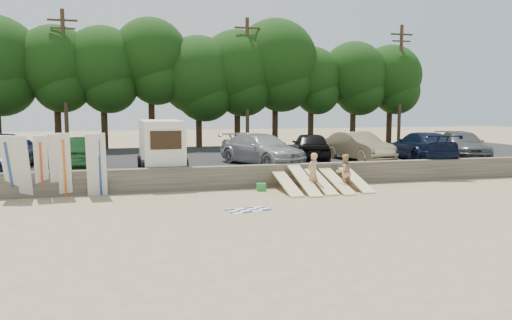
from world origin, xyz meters
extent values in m
plane|color=tan|center=(0.00, 0.00, 0.00)|extent=(120.00, 120.00, 0.00)
cube|color=#6B6356|center=(0.00, 3.00, 0.50)|extent=(44.00, 0.50, 1.00)
cube|color=#282828|center=(0.00, 10.50, 0.35)|extent=(44.00, 14.50, 0.70)
cylinder|color=#382616|center=(-10.70, 17.60, 2.63)|extent=(0.44, 0.44, 3.86)
sphere|color=#1D4413|center=(-10.70, 17.60, 6.40)|extent=(5.11, 5.11, 5.11)
cylinder|color=#382616|center=(-7.72, 17.60, 2.63)|extent=(0.44, 0.44, 3.86)
sphere|color=#1D4413|center=(-7.72, 17.60, 6.40)|extent=(5.25, 5.25, 5.25)
cylinder|color=#382616|center=(-4.53, 17.60, 2.87)|extent=(0.44, 0.44, 4.34)
sphere|color=#1D4413|center=(-4.53, 17.60, 7.11)|extent=(5.20, 5.20, 5.20)
cylinder|color=#382616|center=(-1.21, 17.60, 2.42)|extent=(0.44, 0.44, 3.45)
sphere|color=#1D4413|center=(-1.21, 17.60, 5.79)|extent=(5.63, 5.63, 5.63)
cylinder|color=#382616|center=(1.63, 17.60, 2.59)|extent=(0.44, 0.44, 3.78)
sphere|color=#1D4413|center=(1.63, 17.60, 6.28)|extent=(5.70, 5.70, 5.70)
cylinder|color=#382616|center=(4.53, 17.60, 2.81)|extent=(0.44, 0.44, 4.23)
sphere|color=#1D4413|center=(4.53, 17.60, 6.94)|extent=(6.19, 6.19, 6.19)
cylinder|color=#382616|center=(7.39, 17.60, 2.44)|extent=(0.44, 0.44, 3.49)
sphere|color=#1D4413|center=(7.39, 17.60, 5.85)|extent=(4.49, 4.49, 4.49)
cylinder|color=#382616|center=(10.90, 17.60, 2.51)|extent=(0.44, 0.44, 3.62)
sphere|color=#1D4413|center=(10.90, 17.60, 6.04)|extent=(5.11, 5.11, 5.11)
cylinder|color=#382616|center=(14.07, 17.60, 2.50)|extent=(0.44, 0.44, 3.60)
sphere|color=#1D4413|center=(14.07, 17.60, 6.02)|extent=(4.85, 4.85, 4.85)
cylinder|color=#473321|center=(-10.00, 16.00, 5.20)|extent=(0.26, 0.26, 9.00)
cube|color=#473321|center=(-10.00, 16.00, 9.00)|extent=(1.80, 0.12, 0.12)
cube|color=#473321|center=(-10.00, 16.00, 8.50)|extent=(1.50, 0.10, 0.10)
cylinder|color=#473321|center=(2.00, 16.00, 5.20)|extent=(0.26, 0.26, 9.00)
cube|color=#473321|center=(2.00, 16.00, 9.00)|extent=(1.80, 0.12, 0.12)
cube|color=#473321|center=(2.00, 16.00, 8.50)|extent=(1.50, 0.10, 0.10)
cylinder|color=#473321|center=(14.00, 16.00, 5.20)|extent=(0.26, 0.26, 9.00)
cube|color=#473321|center=(14.00, 16.00, 9.00)|extent=(1.80, 0.12, 0.12)
cube|color=#473321|center=(14.00, 16.00, 8.50)|extent=(1.50, 0.10, 0.10)
cube|color=white|center=(-4.81, 5.06, 1.98)|extent=(1.88, 3.59, 1.94)
cube|color=black|center=(-4.75, 3.28, 2.16)|extent=(1.32, 0.08, 0.79)
cylinder|color=black|center=(-5.70, 3.88, 0.99)|extent=(0.20, 0.59, 0.58)
cylinder|color=black|center=(-3.84, 3.94, 0.99)|extent=(0.20, 0.59, 0.58)
cylinder|color=black|center=(-5.78, 6.17, 0.99)|extent=(0.20, 0.59, 0.58)
cylinder|color=black|center=(-3.92, 6.23, 0.99)|extent=(0.20, 0.59, 0.58)
imported|color=#133416|center=(-8.82, 5.99, 1.45)|extent=(1.79, 4.64, 1.51)
imported|color=gray|center=(0.16, 5.61, 1.46)|extent=(4.01, 5.68, 1.53)
imported|color=black|center=(3.02, 6.39, 1.48)|extent=(2.99, 4.88, 1.55)
imported|color=#9B8862|center=(5.69, 6.16, 1.46)|extent=(2.33, 4.79, 1.51)
imported|color=black|center=(9.06, 5.44, 1.46)|extent=(2.89, 5.51, 1.52)
imported|color=#4A4D4F|center=(11.81, 5.72, 1.43)|extent=(3.68, 5.46, 1.47)
cube|color=silver|center=(-10.75, 2.59, 1.26)|extent=(0.62, 0.86, 2.51)
cube|color=silver|center=(-10.25, 2.44, 1.25)|extent=(0.55, 0.87, 2.50)
cube|color=silver|center=(-9.62, 2.59, 1.25)|extent=(0.60, 0.91, 2.49)
cube|color=silver|center=(-9.08, 2.61, 1.27)|extent=(0.50, 0.70, 2.53)
cube|color=silver|center=(-8.77, 2.56, 1.28)|extent=(0.51, 0.55, 2.57)
cube|color=silver|center=(-7.69, 2.40, 1.27)|extent=(0.51, 0.67, 2.54)
cube|color=silver|center=(-7.43, 2.43, 1.28)|extent=(0.52, 0.63, 2.55)
cube|color=beige|center=(0.08, 1.53, 0.40)|extent=(0.56, 2.93, 0.80)
cube|color=beige|center=(0.81, 1.32, 0.49)|extent=(0.56, 2.88, 0.98)
cube|color=beige|center=(1.58, 1.53, 0.43)|extent=(0.56, 2.91, 0.87)
cube|color=beige|center=(2.29, 1.40, 0.41)|extent=(0.56, 2.92, 0.83)
cube|color=beige|center=(3.25, 1.59, 0.45)|extent=(0.56, 2.90, 0.89)
imported|color=tan|center=(1.19, 1.32, 0.82)|extent=(0.72, 0.66, 1.64)
imported|color=tan|center=(2.59, 1.25, 0.78)|extent=(0.81, 0.66, 1.56)
cube|color=green|center=(-0.88, 2.05, 0.16)|extent=(0.41, 0.34, 0.32)
cube|color=orange|center=(0.33, 1.85, 0.11)|extent=(0.38, 0.35, 0.22)
plane|color=white|center=(-2.38, -1.70, 0.01)|extent=(1.83, 1.83, 0.00)
camera|label=1|loc=(-6.51, -18.19, 3.57)|focal=35.00mm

